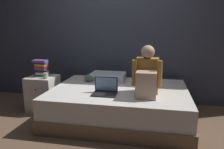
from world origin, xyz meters
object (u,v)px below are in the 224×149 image
Objects in this scene: nightstand at (43,93)px; clothes_pile at (92,77)px; bed at (119,104)px; laptop at (105,90)px; person_sitting at (147,76)px; book_stack at (42,68)px; mug at (46,76)px; pillow at (108,77)px.

nightstand is 2.20× the size of clothes_pile.
laptop is at bearing -115.76° from bed.
person_sitting is 1.10m from clothes_pile.
book_stack reaches higher than bed.
book_stack is at bearing -166.00° from clothes_pile.
book_stack is 2.97× the size of mug.
book_stack is (-1.32, 0.15, 0.47)m from bed.
pillow is at bearing 135.14° from person_sitting.
bed is 7.81× the size of clothes_pile.
person_sitting is 2.05× the size of laptop.
person_sitting is 0.96m from pillow.
laptop reaches higher than mug.
laptop is 1.20× the size of book_stack.
clothes_pile is (0.77, 0.24, 0.25)m from nightstand.
bed is 1.31m from nightstand.
laptop reaches higher than bed.
person_sitting is (1.70, -0.33, 0.44)m from nightstand.
laptop is (-0.55, -0.09, -0.20)m from person_sitting.
book_stack reaches higher than pillow.
nightstand is at bearing -162.03° from pillow.
person_sitting is (0.40, -0.21, 0.49)m from bed.
person_sitting reaches higher than nightstand.
mug is at bearing -150.95° from clothes_pile.
pillow is 2.19× the size of clothes_pile.
book_stack reaches higher than nightstand.
clothes_pile is at bearing 148.60° from person_sitting.
nightstand is 0.86× the size of person_sitting.
mug is 0.35× the size of clothes_pile.
pillow is 6.22× the size of mug.
pillow and clothes_pile have the same top height.
bed is 0.70m from clothes_pile.
nightstand is 0.37m from mug.
pillow is (-0.67, 0.66, -0.19)m from person_sitting.
bed is 7.49× the size of book_stack.
mug is (-1.57, 0.21, -0.11)m from person_sitting.
mug is (-0.90, -0.46, 0.07)m from pillow.
mug is (0.15, -0.16, -0.09)m from book_stack.
book_stack is (-1.06, -0.30, 0.16)m from pillow.
mug is at bearing -42.69° from nightstand.
bed is at bearing 0.26° from mug.
pillow is at bearing 15.66° from book_stack.
pillow is 0.28m from clothes_pile.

